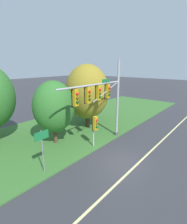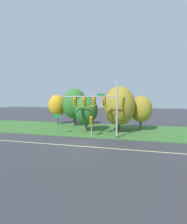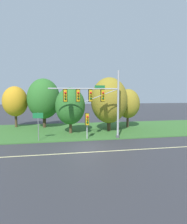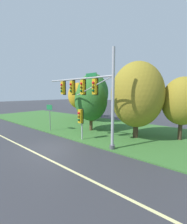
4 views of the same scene
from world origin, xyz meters
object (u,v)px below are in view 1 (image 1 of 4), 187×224
at_px(pedestrian_signal_near_kerb, 95,125).
at_px(tree_behind_signpost, 54,107).
at_px(traffic_signal_mast, 103,96).
at_px(route_sign_post, 42,144).
at_px(tree_tall_centre, 93,92).
at_px(tree_mid_verge, 87,92).

distance_m(pedestrian_signal_near_kerb, tree_behind_signpost, 3.97).
distance_m(traffic_signal_mast, tree_behind_signpost, 4.38).
bearing_deg(route_sign_post, tree_tall_centre, 25.18).
distance_m(route_sign_post, tree_behind_signpost, 4.85).
distance_m(tree_behind_signpost, tree_mid_verge, 5.21).
relative_size(pedestrian_signal_near_kerb, tree_tall_centre, 0.50).
xyz_separation_m(route_sign_post, tree_behind_signpost, (3.47, 3.10, 1.35)).
height_order(tree_mid_verge, tree_tall_centre, tree_mid_verge).
xyz_separation_m(pedestrian_signal_near_kerb, tree_tall_centre, (6.85, 5.86, 1.48)).
bearing_deg(tree_tall_centre, pedestrian_signal_near_kerb, -139.46).
relative_size(traffic_signal_mast, tree_behind_signpost, 1.34).
relative_size(traffic_signal_mast, tree_mid_verge, 1.08).
xyz_separation_m(traffic_signal_mast, tree_mid_verge, (2.53, 4.00, -0.31)).
relative_size(traffic_signal_mast, tree_tall_centre, 1.36).
relative_size(tree_behind_signpost, tree_tall_centre, 1.01).
bearing_deg(pedestrian_signal_near_kerb, route_sign_post, 177.49).
xyz_separation_m(pedestrian_signal_near_kerb, tree_behind_signpost, (-1.66, 3.33, 1.38)).
bearing_deg(tree_tall_centre, route_sign_post, -154.82).
xyz_separation_m(traffic_signal_mast, tree_behind_signpost, (-2.60, 3.40, -0.96)).
xyz_separation_m(pedestrian_signal_near_kerb, tree_mid_verge, (3.47, 3.93, 2.03)).
distance_m(traffic_signal_mast, route_sign_post, 6.50).
bearing_deg(traffic_signal_mast, tree_mid_verge, 57.68).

